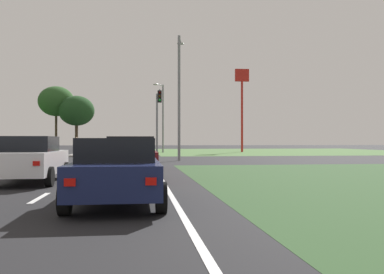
{
  "coord_description": "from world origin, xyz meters",
  "views": [
    {
      "loc": [
        6.01,
        -1.53,
        1.46
      ],
      "look_at": [
        10.36,
        33.04,
        1.76
      ],
      "focal_mm": 39.3,
      "sensor_mm": 36.0,
      "label": 1
    }
  ],
  "objects": [
    {
      "name": "lane_dash_second",
      "position": [
        3.5,
        9.55,
        0.01
      ],
      "size": [
        0.14,
        2.0,
        0.01
      ],
      "primitive_type": "cube",
      "color": "silver",
      "rests_on": "ground"
    },
    {
      "name": "crosswalk_bar_sixth",
      "position": [
        -0.65,
        24.8,
        0.01
      ],
      "size": [
        0.7,
        2.8,
        0.01
      ],
      "primitive_type": "cube",
      "color": "silver",
      "rests_on": "ground"
    },
    {
      "name": "car_red_sixth",
      "position": [
        5.73,
        20.01,
        0.77
      ],
      "size": [
        2.1,
        4.28,
        1.51
      ],
      "color": "#A31919",
      "rests_on": "ground"
    },
    {
      "name": "street_lamp_second",
      "position": [
        8.91,
        29.06,
        5.08
      ],
      "size": [
        0.65,
        1.85,
        9.13
      ],
      "color": "gray",
      "rests_on": "ground"
    },
    {
      "name": "lane_dash_fifth",
      "position": [
        3.5,
        27.55,
        0.01
      ],
      "size": [
        0.14,
        2.0,
        0.01
      ],
      "primitive_type": "cube",
      "color": "silver",
      "rests_on": "ground"
    },
    {
      "name": "ground_plane",
      "position": [
        0.0,
        30.0,
        0.0
      ],
      "size": [
        200.0,
        200.0,
        0.0
      ],
      "primitive_type": "plane",
      "color": "black"
    },
    {
      "name": "lane_dash_fourth",
      "position": [
        3.5,
        21.55,
        0.01
      ],
      "size": [
        0.14,
        2.0,
        0.01
      ],
      "primitive_type": "cube",
      "color": "silver",
      "rests_on": "ground"
    },
    {
      "name": "treeline_fourth",
      "position": [
        -2.81,
        59.37,
        5.67
      ],
      "size": [
        4.98,
        4.98,
        7.81
      ],
      "color": "#423323",
      "rests_on": "ground"
    },
    {
      "name": "crosswalk_bar_eighth",
      "position": [
        1.65,
        24.8,
        0.01
      ],
      "size": [
        0.7,
        2.8,
        0.01
      ],
      "primitive_type": "cube",
      "color": "silver",
      "rests_on": "ground"
    },
    {
      "name": "treeline_third",
      "position": [
        -5.8,
        60.41,
        7.07
      ],
      "size": [
        5.04,
        5.04,
        9.24
      ],
      "color": "#423323",
      "rests_on": "ground"
    },
    {
      "name": "edge_line_right",
      "position": [
        6.85,
        12.0,
        0.01
      ],
      "size": [
        0.14,
        24.0,
        0.01
      ],
      "primitive_type": "cube",
      "color": "silver",
      "rests_on": "ground"
    },
    {
      "name": "crosswalk_bar_seventh",
      "position": [
        0.5,
        24.8,
        0.01
      ],
      "size": [
        0.7,
        2.8,
        0.01
      ],
      "primitive_type": "cube",
      "color": "silver",
      "rests_on": "ground"
    },
    {
      "name": "car_maroon_fifth",
      "position": [
        5.72,
        13.88,
        0.82
      ],
      "size": [
        2.02,
        4.5,
        1.61
      ],
      "color": "maroon",
      "rests_on": "ground"
    },
    {
      "name": "traffic_signal_far_right",
      "position": [
        7.6,
        34.69,
        3.98
      ],
      "size": [
        0.32,
        5.29,
        5.72
      ],
      "color": "gray",
      "rests_on": "ground"
    },
    {
      "name": "lane_dash_third",
      "position": [
        3.5,
        15.55,
        0.01
      ],
      "size": [
        0.14,
        2.0,
        0.01
      ],
      "primitive_type": "cube",
      "color": "silver",
      "rests_on": "ground"
    },
    {
      "name": "median_island_far",
      "position": [
        0.0,
        55.0,
        0.07
      ],
      "size": [
        1.2,
        36.0,
        0.14
      ],
      "primitive_type": "cube",
      "color": "gray",
      "rests_on": "ground"
    },
    {
      "name": "grass_verge_far_right",
      "position": [
        25.5,
        54.5,
        0.0
      ],
      "size": [
        35.0,
        35.0,
        0.01
      ],
      "primitive_type": "cube",
      "color": "#476B38",
      "rests_on": "ground"
    },
    {
      "name": "pedestrian_at_median",
      "position": [
        -0.06,
        40.39,
        1.14
      ],
      "size": [
        0.34,
        0.34,
        1.66
      ],
      "rotation": [
        0.0,
        0.0,
        2.67
      ],
      "color": "maroon",
      "rests_on": "median_island_far"
    },
    {
      "name": "street_lamp_third",
      "position": [
        8.78,
        49.78,
        4.69
      ],
      "size": [
        1.36,
        1.9,
        8.32
      ],
      "color": "gray",
      "rests_on": "ground"
    },
    {
      "name": "car_white_third",
      "position": [
        2.3,
        13.61,
        0.82
      ],
      "size": [
        2.0,
        4.4,
        1.61
      ],
      "color": "silver",
      "rests_on": "ground"
    },
    {
      "name": "stop_bar_near",
      "position": [
        3.8,
        23.0,
        0.01
      ],
      "size": [
        6.4,
        0.5,
        0.01
      ],
      "primitive_type": "cube",
      "color": "silver",
      "rests_on": "ground"
    },
    {
      "name": "fastfood_pole_sign",
      "position": [
        19.08,
        51.04,
        7.83
      ],
      "size": [
        1.8,
        0.4,
        10.65
      ],
      "color": "red",
      "rests_on": "ground"
    },
    {
      "name": "crosswalk_bar_fifth",
      "position": [
        -1.8,
        24.8,
        0.01
      ],
      "size": [
        0.7,
        2.8,
        0.01
      ],
      "primitive_type": "cube",
      "color": "silver",
      "rests_on": "ground"
    },
    {
      "name": "car_navy_fourth",
      "position": [
        5.51,
        8.27,
        0.78
      ],
      "size": [
        2.1,
        4.43,
        1.51
      ],
      "color": "#161E47",
      "rests_on": "ground"
    }
  ]
}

